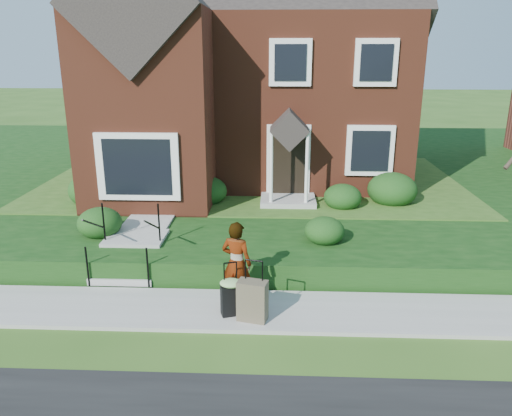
# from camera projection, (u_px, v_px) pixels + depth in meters

# --- Properties ---
(ground) EXTENTS (120.00, 120.00, 0.00)m
(ground) POSITION_uv_depth(u_px,v_px,m) (231.00, 312.00, 9.84)
(ground) COLOR #2D5119
(ground) RESTS_ON ground
(sidewalk) EXTENTS (60.00, 1.60, 0.08)m
(sidewalk) POSITION_uv_depth(u_px,v_px,m) (231.00, 310.00, 9.83)
(sidewalk) COLOR #9E9B93
(sidewalk) RESTS_ON ground
(terrace) EXTENTS (44.00, 20.00, 0.60)m
(terrace) POSITION_uv_depth(u_px,v_px,m) (355.00, 171.00, 19.96)
(terrace) COLOR #0F340E
(terrace) RESTS_ON ground
(walkway) EXTENTS (1.20, 6.00, 0.06)m
(walkway) POSITION_uv_depth(u_px,v_px,m) (161.00, 205.00, 14.51)
(walkway) COLOR #9E9B93
(walkway) RESTS_ON terrace
(main_house) EXTENTS (10.40, 10.20, 9.40)m
(main_house) POSITION_uv_depth(u_px,v_px,m) (248.00, 40.00, 17.41)
(main_house) COLOR brown
(main_house) RESTS_ON terrace
(front_steps) EXTENTS (1.40, 2.02, 1.50)m
(front_steps) POSITION_uv_depth(u_px,v_px,m) (131.00, 252.00, 11.55)
(front_steps) COLOR #9E9B93
(front_steps) RESTS_ON ground
(foundation_shrubs) EXTENTS (10.23, 4.44, 1.07)m
(foundation_shrubs) POSITION_uv_depth(u_px,v_px,m) (233.00, 193.00, 14.16)
(foundation_shrubs) COLOR black
(foundation_shrubs) RESTS_ON terrace
(woman) EXTENTS (0.73, 0.60, 1.71)m
(woman) POSITION_uv_depth(u_px,v_px,m) (237.00, 263.00, 9.80)
(woman) COLOR #999999
(woman) RESTS_ON sidewalk
(suitcase_black) EXTENTS (0.53, 0.48, 1.06)m
(suitcase_black) POSITION_uv_depth(u_px,v_px,m) (232.00, 295.00, 9.47)
(suitcase_black) COLOR black
(suitcase_black) RESTS_ON sidewalk
(suitcase_olive) EXTENTS (0.60, 0.43, 1.18)m
(suitcase_olive) POSITION_uv_depth(u_px,v_px,m) (252.00, 301.00, 9.29)
(suitcase_olive) COLOR brown
(suitcase_olive) RESTS_ON sidewalk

